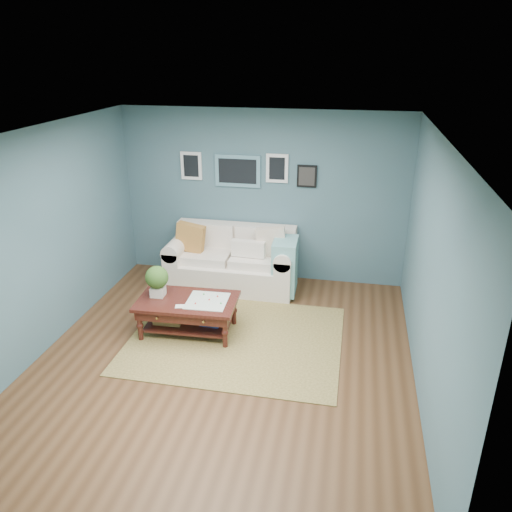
# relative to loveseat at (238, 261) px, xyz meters

# --- Properties ---
(room_shell) EXTENTS (5.00, 5.02, 2.70)m
(room_shell) POSITION_rel_loveseat_xyz_m (0.30, -1.97, 0.94)
(room_shell) COLOR brown
(room_shell) RESTS_ON ground
(area_rug) EXTENTS (2.72, 2.17, 0.01)m
(area_rug) POSITION_rel_loveseat_xyz_m (0.34, -1.57, -0.42)
(area_rug) COLOR brown
(area_rug) RESTS_ON ground
(loveseat) EXTENTS (2.03, 0.92, 1.04)m
(loveseat) POSITION_rel_loveseat_xyz_m (0.00, 0.00, 0.00)
(loveseat) COLOR white
(loveseat) RESTS_ON ground
(coffee_table) EXTENTS (1.32, 0.81, 0.90)m
(coffee_table) POSITION_rel_loveseat_xyz_m (-0.39, -1.51, -0.02)
(coffee_table) COLOR black
(coffee_table) RESTS_ON ground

